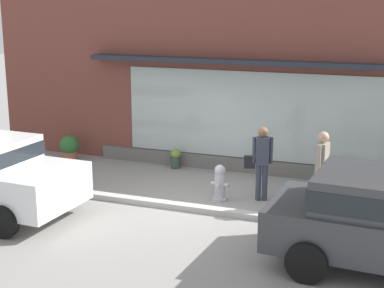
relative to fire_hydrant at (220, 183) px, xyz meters
The scene contains 9 objects.
ground_plane 0.89m from the fire_hydrant, 126.00° to the right, with size 60.00×60.00×0.00m, color gray.
curb_strip 1.03m from the fire_hydrant, 119.04° to the right, with size 14.00×0.24×0.12m, color #B2B2AD.
storefront 3.17m from the fire_hydrant, 100.24° to the left, with size 14.00×0.81×4.58m.
fire_hydrant is the anchor object (origin of this frame).
pedestrian_with_handbag 1.06m from the fire_hydrant, 20.71° to the left, with size 0.61×0.29×1.67m.
pedestrian_passerby 2.29m from the fire_hydrant, ahead, with size 0.25×0.48×1.73m.
potted_plant_by_entrance 5.33m from the fire_hydrant, 160.35° to the left, with size 0.53×0.53×0.67m.
potted_plant_doorstep 3.07m from the fire_hydrant, 35.85° to the left, with size 0.33×0.33×0.66m.
potted_plant_window_left 2.77m from the fire_hydrant, 133.32° to the left, with size 0.27×0.27×0.53m.
Camera 1 is at (4.30, -11.05, 4.28)m, focal length 54.46 mm.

